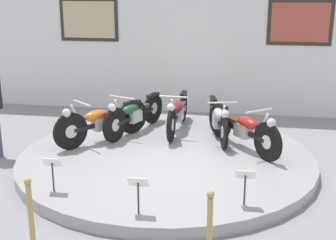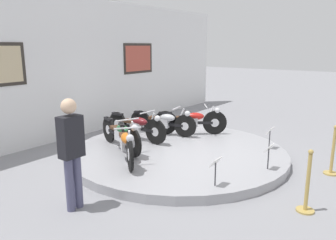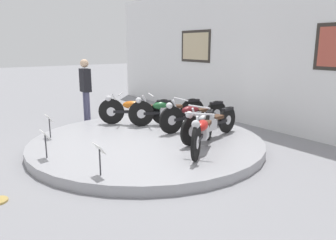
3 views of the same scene
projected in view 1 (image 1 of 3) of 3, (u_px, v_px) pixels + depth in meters
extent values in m
plane|color=gray|center=(166.00, 164.00, 7.99)|extent=(60.00, 60.00, 0.00)
cylinder|color=#99999E|center=(166.00, 159.00, 7.97)|extent=(4.99, 4.99, 0.18)
cube|color=white|center=(191.00, 29.00, 10.72)|extent=(14.00, 0.20, 3.88)
cube|color=#2D2823|center=(89.00, 20.00, 10.93)|extent=(1.40, 0.02, 1.00)
cube|color=#C6B289|center=(89.00, 20.00, 10.93)|extent=(1.24, 0.02, 0.84)
cube|color=#2D2823|center=(300.00, 22.00, 10.19)|extent=(1.40, 0.02, 1.00)
cube|color=#B24C3D|center=(300.00, 23.00, 10.18)|extent=(1.24, 0.02, 0.84)
cylinder|color=black|center=(71.00, 131.00, 8.08)|extent=(0.46, 0.55, 0.66)
cylinder|color=silver|center=(71.00, 131.00, 8.08)|extent=(0.20, 0.22, 0.23)
cylinder|color=black|center=(133.00, 117.00, 8.94)|extent=(0.46, 0.55, 0.66)
cylinder|color=silver|center=(133.00, 117.00, 8.94)|extent=(0.20, 0.22, 0.23)
cube|color=black|center=(103.00, 124.00, 8.51)|extent=(0.83, 1.01, 0.07)
cube|color=silver|center=(101.00, 123.00, 8.48)|extent=(0.36, 0.37, 0.24)
ellipsoid|color=#D16619|center=(96.00, 116.00, 8.37)|extent=(0.47, 0.51, 0.20)
cube|color=#472D1E|center=(113.00, 114.00, 8.61)|extent=(0.36, 0.37, 0.07)
cube|color=black|center=(132.00, 103.00, 8.86)|extent=(0.30, 0.34, 0.06)
cylinder|color=silver|center=(77.00, 119.00, 8.12)|extent=(0.19, 0.22, 0.54)
cylinder|color=silver|center=(82.00, 103.00, 8.11)|extent=(0.44, 0.36, 0.03)
sphere|color=silver|center=(66.00, 113.00, 7.94)|extent=(0.15, 0.15, 0.15)
cylinder|color=black|center=(115.00, 125.00, 8.46)|extent=(0.27, 0.62, 0.64)
cylinder|color=silver|center=(115.00, 125.00, 8.46)|extent=(0.14, 0.23, 0.23)
cylinder|color=black|center=(153.00, 108.00, 9.58)|extent=(0.27, 0.62, 0.64)
cylinder|color=silver|center=(153.00, 108.00, 9.58)|extent=(0.14, 0.23, 0.23)
cube|color=black|center=(135.00, 116.00, 9.02)|extent=(0.49, 1.19, 0.07)
cube|color=silver|center=(134.00, 115.00, 8.98)|extent=(0.30, 0.37, 0.24)
ellipsoid|color=#1E562D|center=(131.00, 109.00, 8.85)|extent=(0.37, 0.53, 0.20)
cube|color=#472D1E|center=(141.00, 106.00, 9.16)|extent=(0.30, 0.37, 0.07)
cube|color=black|center=(153.00, 95.00, 9.50)|extent=(0.22, 0.37, 0.06)
cylinder|color=silver|center=(119.00, 112.00, 8.52)|extent=(0.13, 0.25, 0.54)
cylinder|color=silver|center=(122.00, 97.00, 8.54)|extent=(0.52, 0.22, 0.03)
sphere|color=silver|center=(112.00, 108.00, 8.31)|extent=(0.15, 0.15, 0.15)
cylinder|color=black|center=(171.00, 125.00, 8.49)|extent=(0.08, 0.64, 0.64)
cylinder|color=silver|center=(171.00, 125.00, 8.49)|extent=(0.07, 0.22, 0.22)
cylinder|color=black|center=(183.00, 106.00, 9.75)|extent=(0.08, 0.64, 0.64)
cylinder|color=silver|center=(183.00, 106.00, 9.75)|extent=(0.07, 0.22, 0.22)
cube|color=black|center=(178.00, 115.00, 9.12)|extent=(0.11, 1.24, 0.07)
cube|color=silver|center=(177.00, 114.00, 9.08)|extent=(0.21, 0.33, 0.24)
ellipsoid|color=maroon|center=(176.00, 108.00, 8.94)|extent=(0.24, 0.49, 0.20)
cube|color=#472D1E|center=(180.00, 105.00, 9.29)|extent=(0.21, 0.33, 0.07)
cube|color=black|center=(184.00, 93.00, 9.68)|extent=(0.11, 0.36, 0.06)
cylinder|color=silver|center=(173.00, 112.00, 8.57)|extent=(0.05, 0.25, 0.54)
cylinder|color=silver|center=(174.00, 97.00, 8.60)|extent=(0.54, 0.05, 0.03)
sphere|color=silver|center=(171.00, 107.00, 8.33)|extent=(0.15, 0.15, 0.15)
cylinder|color=black|center=(224.00, 132.00, 8.13)|extent=(0.18, 0.61, 0.61)
cylinder|color=silver|center=(224.00, 132.00, 8.13)|extent=(0.11, 0.22, 0.21)
cylinder|color=black|center=(213.00, 111.00, 9.42)|extent=(0.18, 0.61, 0.61)
cylinder|color=silver|center=(213.00, 111.00, 9.42)|extent=(0.11, 0.22, 0.21)
cube|color=black|center=(218.00, 121.00, 8.78)|extent=(0.33, 1.23, 0.07)
cube|color=silver|center=(218.00, 120.00, 8.73)|extent=(0.26, 0.35, 0.24)
ellipsoid|color=#B2B5BA|center=(220.00, 114.00, 8.59)|extent=(0.32, 0.52, 0.20)
cube|color=#472D1E|center=(217.00, 110.00, 8.95)|extent=(0.26, 0.35, 0.07)
cube|color=black|center=(213.00, 99.00, 9.35)|extent=(0.17, 0.37, 0.06)
cylinder|color=silver|center=(223.00, 118.00, 8.22)|extent=(0.10, 0.25, 0.54)
cylinder|color=silver|center=(222.00, 103.00, 8.24)|extent=(0.53, 0.14, 0.03)
sphere|color=silver|center=(225.00, 114.00, 7.98)|extent=(0.15, 0.15, 0.15)
cylinder|color=black|center=(268.00, 142.00, 7.56)|extent=(0.44, 0.55, 0.65)
cylinder|color=silver|center=(268.00, 142.00, 7.56)|extent=(0.19, 0.22, 0.23)
cylinder|color=black|center=(220.00, 121.00, 8.69)|extent=(0.44, 0.55, 0.65)
cylinder|color=silver|center=(220.00, 121.00, 8.69)|extent=(0.19, 0.22, 0.23)
cube|color=black|center=(242.00, 131.00, 8.12)|extent=(0.82, 1.02, 0.07)
cube|color=silver|center=(244.00, 130.00, 8.09)|extent=(0.35, 0.38, 0.24)
ellipsoid|color=red|center=(248.00, 123.00, 7.96)|extent=(0.47, 0.51, 0.20)
cube|color=#472D1E|center=(235.00, 120.00, 8.27)|extent=(0.35, 0.38, 0.07)
cube|color=black|center=(220.00, 106.00, 8.61)|extent=(0.30, 0.35, 0.06)
cylinder|color=silver|center=(262.00, 128.00, 7.62)|extent=(0.19, 0.22, 0.54)
cylinder|color=silver|center=(259.00, 111.00, 7.64)|extent=(0.45, 0.36, 0.03)
sphere|color=silver|center=(271.00, 123.00, 7.41)|extent=(0.15, 0.15, 0.15)
cylinder|color=#333338|center=(53.00, 177.00, 6.49)|extent=(0.02, 0.02, 0.42)
cube|color=white|center=(52.00, 162.00, 6.42)|extent=(0.26, 0.11, 0.15)
cylinder|color=#333338|center=(138.00, 199.00, 5.86)|extent=(0.02, 0.02, 0.42)
cube|color=white|center=(138.00, 182.00, 5.79)|extent=(0.26, 0.11, 0.15)
cylinder|color=#333338|center=(245.00, 190.00, 6.08)|extent=(0.02, 0.02, 0.42)
cube|color=white|center=(246.00, 175.00, 6.01)|extent=(0.26, 0.11, 0.15)
cylinder|color=tan|center=(32.00, 225.00, 5.06)|extent=(0.06, 0.06, 0.95)
sphere|color=tan|center=(28.00, 181.00, 4.92)|extent=(0.08, 0.08, 0.08)
cylinder|color=tan|center=(209.00, 240.00, 4.77)|extent=(0.06, 0.06, 0.95)
sphere|color=tan|center=(211.00, 194.00, 4.62)|extent=(0.08, 0.08, 0.08)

